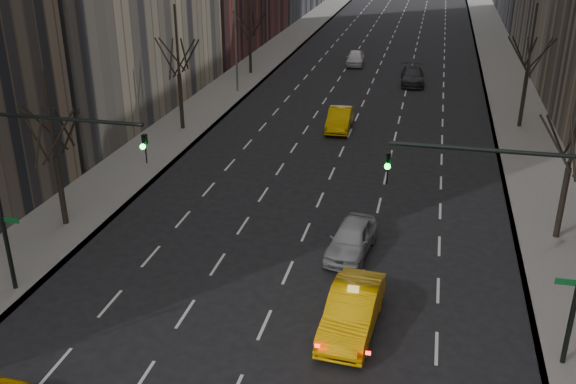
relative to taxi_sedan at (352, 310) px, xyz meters
The scene contains 15 objects.
sidewalk_left 59.59m from the taxi_sedan, 105.14° to the left, with size 4.50×320.00×0.15m, color slate.
sidewalk_right 58.21m from the taxi_sedan, 81.16° to the left, with size 4.50×320.00×0.15m, color slate.
tree_lw_b 16.52m from the taxi_sedan, 160.19° to the left, with size 3.36×3.50×7.82m.
tree_lw_c 26.60m from the taxi_sedan, 125.43° to the left, with size 3.36×3.50×8.74m.
tree_lw_d 42.46m from the taxi_sedan, 111.18° to the left, with size 3.36×3.50×7.36m.
tree_rw_b 13.21m from the taxi_sedan, 47.58° to the left, with size 3.36×3.50×7.82m.
tree_rw_c 29.03m from the taxi_sedan, 72.47° to the left, with size 3.36×3.50×8.74m.
traffic_mast_left 13.27m from the taxi_sedan, behind, with size 6.69×0.39×8.00m.
traffic_mast_right 7.45m from the taxi_sedan, ahead, with size 6.69×0.39×8.00m.
streetlight_far 35.78m from the taxi_sedan, 113.51° to the left, with size 2.83×0.22×9.00m.
taxi_sedan is the anchor object (origin of this frame).
silver_sedan_ahead 5.97m from the taxi_sedan, 98.00° to the left, with size 1.78×4.42×1.51m, color #979A9E.
far_taxi 24.59m from the taxi_sedan, 99.80° to the left, with size 1.63×4.67×1.54m, color #D8A304.
far_suv_grey 39.11m from the taxi_sedan, 89.51° to the left, with size 2.10×5.17×1.50m, color #2C2C30.
far_car_white 46.23m from the taxi_sedan, 97.27° to the left, with size 1.75×4.34×1.48m, color white.
Camera 1 is at (5.49, -7.87, 14.61)m, focal length 40.00 mm.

